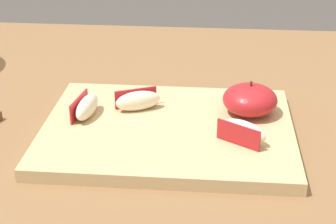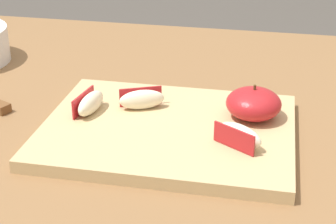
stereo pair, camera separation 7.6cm
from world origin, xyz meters
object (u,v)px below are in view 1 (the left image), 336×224
at_px(cutting_board, 168,131).
at_px(apple_wedge_back, 86,107).
at_px(apple_wedge_front, 243,131).
at_px(apple_wedge_right, 138,101).
at_px(apple_half_skin_up, 250,100).

relative_size(cutting_board, apple_wedge_back, 5.01).
height_order(cutting_board, apple_wedge_front, apple_wedge_front).
distance_m(apple_wedge_right, apple_wedge_back, 0.08).
relative_size(apple_half_skin_up, apple_wedge_front, 1.15).
xyz_separation_m(apple_wedge_right, apple_wedge_back, (-0.07, -0.03, 0.00)).
relative_size(cutting_board, apple_wedge_right, 4.97).
xyz_separation_m(cutting_board, apple_wedge_back, (-0.12, 0.02, 0.02)).
height_order(apple_half_skin_up, apple_wedge_back, apple_half_skin_up).
bearing_deg(apple_wedge_right, cutting_board, -42.87).
height_order(apple_half_skin_up, apple_wedge_front, apple_half_skin_up).
xyz_separation_m(cutting_board, apple_half_skin_up, (0.11, 0.05, 0.03)).
bearing_deg(cutting_board, apple_wedge_back, 171.86).
bearing_deg(apple_wedge_right, apple_wedge_front, -29.12).
bearing_deg(apple_wedge_back, apple_half_skin_up, 7.46).
xyz_separation_m(apple_wedge_back, apple_wedge_front, (0.22, -0.06, 0.00)).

